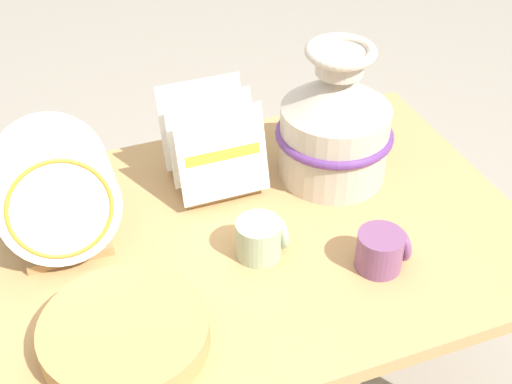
% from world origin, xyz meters
% --- Properties ---
extents(display_table, '(1.20, 0.86, 0.66)m').
position_xyz_m(display_table, '(0.00, 0.00, 0.58)').
color(display_table, tan).
rests_on(display_table, ground_plane).
extents(ceramic_vase, '(0.28, 0.28, 0.35)m').
position_xyz_m(ceramic_vase, '(0.25, 0.14, 0.80)').
color(ceramic_vase, beige).
rests_on(ceramic_vase, display_table).
extents(dish_rack_round_plates, '(0.25, 0.23, 0.27)m').
position_xyz_m(dish_rack_round_plates, '(-0.40, 0.11, 0.77)').
color(dish_rack_round_plates, tan).
rests_on(dish_rack_round_plates, display_table).
extents(dish_rack_square_plates, '(0.21, 0.22, 0.23)m').
position_xyz_m(dish_rack_square_plates, '(-0.03, 0.21, 0.73)').
color(dish_rack_square_plates, tan).
rests_on(dish_rack_square_plates, display_table).
extents(wicker_charger_stack, '(0.32, 0.32, 0.05)m').
position_xyz_m(wicker_charger_stack, '(-0.34, -0.21, 0.68)').
color(wicker_charger_stack, tan).
rests_on(wicker_charger_stack, display_table).
extents(mug_sage_glaze, '(0.11, 0.10, 0.09)m').
position_xyz_m(mug_sage_glaze, '(-0.02, -0.07, 0.70)').
color(mug_sage_glaze, '#9EB28E').
rests_on(mug_sage_glaze, display_table).
extents(mug_plum_glaze, '(0.11, 0.10, 0.09)m').
position_xyz_m(mug_plum_glaze, '(0.21, -0.20, 0.70)').
color(mug_plum_glaze, '#7A4770').
rests_on(mug_plum_glaze, display_table).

